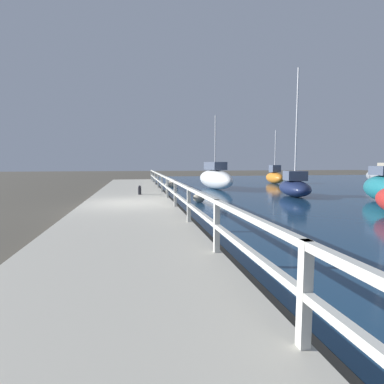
% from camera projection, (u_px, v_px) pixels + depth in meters
% --- Properties ---
extents(ground_plane, '(120.00, 120.00, 0.00)m').
position_uv_depth(ground_plane, '(129.00, 210.00, 12.49)').
color(ground_plane, '#4C473D').
extents(dock_walkway, '(3.75, 36.00, 0.29)m').
position_uv_depth(dock_walkway, '(129.00, 206.00, 12.47)').
color(dock_walkway, '#B2AD9E').
rests_on(dock_walkway, ground).
extents(railing, '(0.10, 32.50, 0.99)m').
position_uv_depth(railing, '(171.00, 186.00, 12.72)').
color(railing, beige).
rests_on(railing, dock_walkway).
extents(boulder_downstream, '(0.80, 0.72, 0.60)m').
position_uv_depth(boulder_downstream, '(174.00, 183.00, 24.25)').
color(boulder_downstream, gray).
rests_on(boulder_downstream, ground).
extents(boulder_far_strip, '(0.60, 0.54, 0.45)m').
position_uv_depth(boulder_far_strip, '(199.00, 198.00, 14.73)').
color(boulder_far_strip, gray).
rests_on(boulder_far_strip, ground).
extents(boulder_near_dock, '(0.58, 0.52, 0.44)m').
position_uv_depth(boulder_near_dock, '(169.00, 185.00, 23.24)').
color(boulder_near_dock, gray).
rests_on(boulder_near_dock, ground).
extents(mooring_bollard, '(0.17, 0.17, 0.48)m').
position_uv_depth(mooring_bollard, '(140.00, 190.00, 15.67)').
color(mooring_bollard, black).
rests_on(mooring_bollard, dock_walkway).
extents(sailboat_navy, '(2.28, 3.86, 7.23)m').
position_uv_depth(sailboat_navy, '(295.00, 186.00, 17.32)').
color(sailboat_navy, '#192347').
rests_on(sailboat_navy, water_surface).
extents(sailboat_white, '(1.96, 6.05, 5.41)m').
position_uv_depth(sailboat_white, '(215.00, 178.00, 22.34)').
color(sailboat_white, white).
rests_on(sailboat_white, water_surface).
extents(sailboat_orange, '(1.36, 3.35, 4.95)m').
position_uv_depth(sailboat_orange, '(275.00, 176.00, 28.28)').
color(sailboat_orange, orange).
rests_on(sailboat_orange, water_surface).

